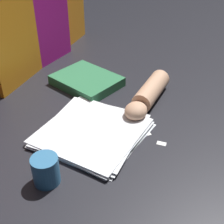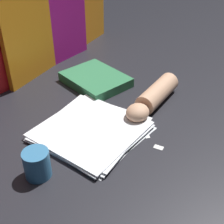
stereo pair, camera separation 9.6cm
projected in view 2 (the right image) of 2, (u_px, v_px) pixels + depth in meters
name	position (u px, v px, depth m)	size (l,w,h in m)	color
ground_plane	(107.00, 124.00, 1.01)	(6.00, 6.00, 0.00)	black
backdrop_panel_center	(8.00, 37.00, 1.13)	(0.82, 0.06, 0.38)	#D81E9E
paper_stack	(91.00, 130.00, 0.97)	(0.32, 0.32, 0.02)	white
book_closed	(95.00, 79.00, 1.22)	(0.24, 0.28, 0.04)	#2D7247
scissors	(131.00, 122.00, 1.01)	(0.16, 0.17, 0.01)	silver
hand_forearm	(153.00, 97.00, 1.08)	(0.29, 0.08, 0.07)	tan
paper_scrap_near	(159.00, 147.00, 0.92)	(0.02, 0.03, 0.00)	white
paper_scrap_mid	(132.00, 134.00, 0.97)	(0.02, 0.02, 0.00)	white
paper_scrap_far	(147.00, 135.00, 0.96)	(0.03, 0.03, 0.00)	white
mug	(37.00, 164.00, 0.81)	(0.07, 0.07, 0.08)	teal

